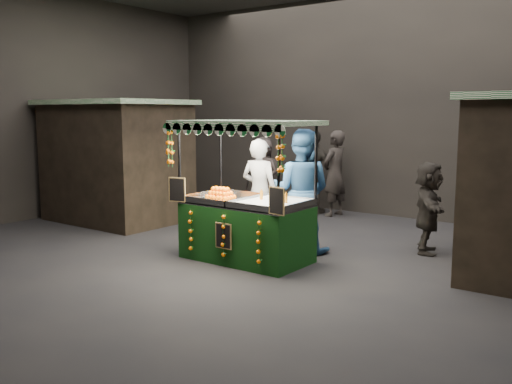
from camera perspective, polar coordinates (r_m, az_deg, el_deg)
The scene contains 12 objects.
ground at distance 8.96m, azimuth -0.54°, elevation -7.01°, with size 12.00×12.00×0.00m, color black.
market_hall at distance 8.71m, azimuth -0.58°, elevation 14.99°, with size 12.10×10.10×5.05m.
neighbour_stall_left at distance 12.49m, azimuth -14.01°, elevation 3.15°, with size 3.00×2.20×2.60m.
juice_stall at distance 8.83m, azimuth -1.06°, elevation -2.66°, with size 2.29×1.34×2.22m.
vendor_grey at distance 9.83m, azimuth 0.37°, elevation -0.04°, with size 0.73×0.53×1.89m.
vendor_blue at distance 9.39m, azimuth 4.64°, elevation 0.11°, with size 1.18×1.03×2.07m.
shopper_0 at distance 11.32m, azimuth 0.81°, elevation 0.81°, with size 0.69×0.49×1.80m.
shopper_1 at distance 9.01m, azimuth 24.37°, elevation -2.11°, with size 0.88×0.72×1.71m.
shopper_2 at distance 13.03m, azimuth 5.99°, elevation 2.00°, with size 1.13×0.49×1.92m.
shopper_4 at distance 12.87m, azimuth 0.72°, elevation 1.68°, with size 1.04×0.90×1.79m.
shopper_5 at distance 9.73m, azimuth 17.17°, elevation -1.53°, with size 0.92×1.49×1.54m.
shopper_6 at distance 12.77m, azimuth 8.01°, elevation 1.89°, with size 0.55×0.76×1.94m.
Camera 1 is at (5.23, -6.89, 2.34)m, focal length 39.23 mm.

